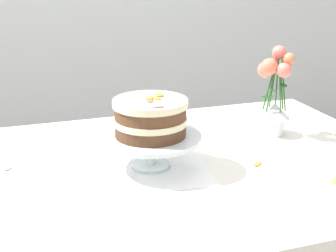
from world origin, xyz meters
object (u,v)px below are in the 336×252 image
at_px(layer_cake, 150,117).
at_px(flower_vase, 275,94).
at_px(cake_stand, 151,141).
at_px(dining_table, 182,194).

xyz_separation_m(layer_cake, flower_vase, (0.47, 0.13, -0.01)).
bearing_deg(cake_stand, layer_cake, -36.73).
distance_m(dining_table, cake_stand, 0.20).
xyz_separation_m(cake_stand, layer_cake, (0.00, -0.00, 0.07)).
bearing_deg(layer_cake, flower_vase, 15.88).
relative_size(cake_stand, flower_vase, 0.95).
xyz_separation_m(dining_table, cake_stand, (-0.09, 0.02, 0.17)).
distance_m(dining_table, flower_vase, 0.48).
bearing_deg(flower_vase, cake_stand, -164.12).
height_order(dining_table, flower_vase, flower_vase).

